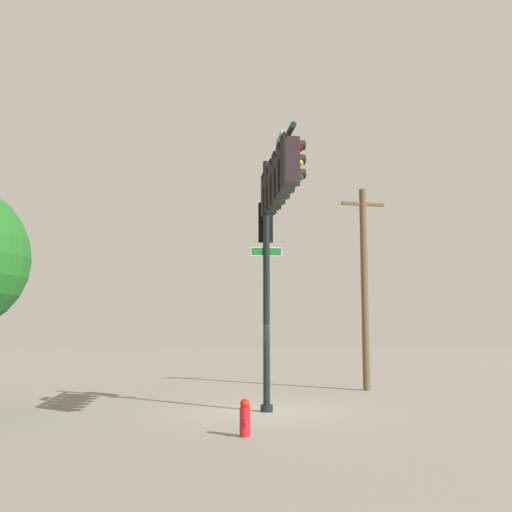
# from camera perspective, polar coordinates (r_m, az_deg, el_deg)

# --- Properties ---
(ground_plane) EXTENTS (120.00, 120.00, 0.00)m
(ground_plane) POSITION_cam_1_polar(r_m,az_deg,el_deg) (17.96, 1.02, -14.50)
(ground_plane) COLOR gray
(signal_pole_assembly) EXTENTS (5.37, 0.94, 7.41)m
(signal_pole_assembly) POSITION_cam_1_polar(r_m,az_deg,el_deg) (16.42, 1.87, 4.78)
(signal_pole_assembly) COLOR black
(signal_pole_assembly) RESTS_ON ground_plane
(utility_pole) EXTENTS (0.28, 1.80, 7.97)m
(utility_pole) POSITION_cam_1_polar(r_m,az_deg,el_deg) (24.30, 10.22, -2.67)
(utility_pole) COLOR brown
(utility_pole) RESTS_ON ground_plane
(fire_hydrant) EXTENTS (0.33, 0.24, 0.83)m
(fire_hydrant) POSITION_cam_1_polar(r_m,az_deg,el_deg) (13.88, -1.05, -15.04)
(fire_hydrant) COLOR red
(fire_hydrant) RESTS_ON ground_plane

